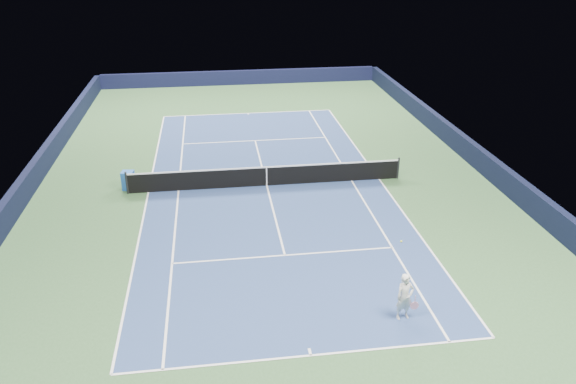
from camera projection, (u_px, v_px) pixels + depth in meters
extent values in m
plane|color=#30532D|center=(267.00, 186.00, 26.52)|extent=(40.00, 40.00, 0.00)
cube|color=black|center=(240.00, 77.00, 44.12)|extent=(22.00, 0.35, 1.10)
cube|color=black|center=(485.00, 163.00, 27.66)|extent=(0.35, 40.00, 1.10)
cube|color=black|center=(25.00, 188.00, 24.93)|extent=(0.35, 40.00, 1.10)
cube|color=navy|center=(267.00, 186.00, 26.52)|extent=(10.97, 23.77, 0.01)
cube|color=white|center=(248.00, 113.00, 37.21)|extent=(10.97, 0.08, 0.00)
cube|color=white|center=(311.00, 355.00, 15.83)|extent=(10.97, 0.08, 0.00)
cube|color=white|center=(379.00, 179.00, 27.21)|extent=(0.08, 23.77, 0.00)
cube|color=white|center=(148.00, 192.00, 25.83)|extent=(0.08, 23.77, 0.00)
cube|color=white|center=(352.00, 181.00, 27.04)|extent=(0.08, 23.77, 0.00)
cube|color=white|center=(179.00, 190.00, 26.00)|extent=(0.08, 23.77, 0.00)
cube|color=white|center=(255.00, 141.00, 32.28)|extent=(8.23, 0.08, 0.00)
cube|color=white|center=(285.00, 255.00, 20.76)|extent=(8.23, 0.08, 0.00)
cube|color=white|center=(267.00, 185.00, 26.52)|extent=(0.08, 12.80, 0.00)
cube|color=white|center=(248.00, 114.00, 37.07)|extent=(0.08, 0.30, 0.00)
cube|color=white|center=(310.00, 352.00, 15.97)|extent=(0.08, 0.30, 0.00)
cylinder|color=black|center=(127.00, 183.00, 25.49)|extent=(0.10, 0.10, 1.07)
cylinder|color=black|center=(398.00, 168.00, 27.11)|extent=(0.10, 0.10, 1.07)
cube|color=black|center=(267.00, 177.00, 26.33)|extent=(12.80, 0.03, 0.91)
cube|color=white|center=(266.00, 167.00, 26.13)|extent=(12.80, 0.04, 0.06)
cube|color=white|center=(267.00, 177.00, 26.33)|extent=(0.05, 0.04, 0.91)
cube|color=blue|center=(128.00, 180.00, 26.00)|extent=(0.61, 0.57, 0.88)
cube|color=white|center=(135.00, 180.00, 26.03)|extent=(0.03, 0.39, 0.39)
imported|color=silver|center=(405.00, 297.00, 17.07)|extent=(0.62, 0.45, 1.55)
cylinder|color=pink|center=(415.00, 299.00, 17.10)|extent=(0.03, 0.03, 0.26)
cylinder|color=black|center=(414.00, 306.00, 17.20)|extent=(0.26, 0.02, 0.26)
cylinder|color=pink|center=(414.00, 306.00, 17.20)|extent=(0.27, 0.03, 0.27)
sphere|color=yellow|center=(401.00, 241.00, 17.41)|extent=(0.07, 0.07, 0.07)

